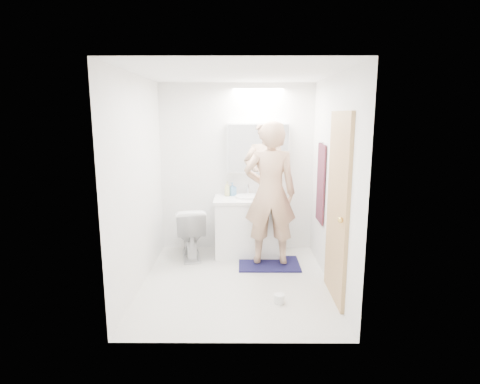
{
  "coord_description": "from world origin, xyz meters",
  "views": [
    {
      "loc": [
        0.07,
        -4.33,
        1.97
      ],
      "look_at": [
        0.05,
        0.25,
        1.05
      ],
      "focal_mm": 29.14,
      "sensor_mm": 36.0,
      "label": 1
    }
  ],
  "objects_px": {
    "medicine_cabinet": "(258,148)",
    "soap_bottle_a": "(227,189)",
    "vanity_cabinet": "(248,228)",
    "toilet": "(190,232)",
    "person": "(270,193)",
    "toilet_paper_roll": "(279,299)",
    "soap_bottle_b": "(232,189)",
    "toothbrush_cup": "(267,192)"
  },
  "relations": [
    {
      "from": "medicine_cabinet",
      "to": "person",
      "type": "bearing_deg",
      "value": -77.63
    },
    {
      "from": "toothbrush_cup",
      "to": "toilet_paper_roll",
      "type": "bearing_deg",
      "value": -88.92
    },
    {
      "from": "soap_bottle_b",
      "to": "toilet",
      "type": "bearing_deg",
      "value": -153.12
    },
    {
      "from": "toilet",
      "to": "soap_bottle_a",
      "type": "height_order",
      "value": "soap_bottle_a"
    },
    {
      "from": "vanity_cabinet",
      "to": "soap_bottle_b",
      "type": "relative_size",
      "value": 4.73
    },
    {
      "from": "person",
      "to": "toilet_paper_roll",
      "type": "height_order",
      "value": "person"
    },
    {
      "from": "medicine_cabinet",
      "to": "soap_bottle_a",
      "type": "bearing_deg",
      "value": -172.19
    },
    {
      "from": "soap_bottle_a",
      "to": "person",
      "type": "bearing_deg",
      "value": -44.15
    },
    {
      "from": "vanity_cabinet",
      "to": "toilet",
      "type": "height_order",
      "value": "vanity_cabinet"
    },
    {
      "from": "soap_bottle_a",
      "to": "toilet_paper_roll",
      "type": "height_order",
      "value": "soap_bottle_a"
    },
    {
      "from": "vanity_cabinet",
      "to": "soap_bottle_b",
      "type": "height_order",
      "value": "soap_bottle_b"
    },
    {
      "from": "vanity_cabinet",
      "to": "toothbrush_cup",
      "type": "height_order",
      "value": "toothbrush_cup"
    },
    {
      "from": "vanity_cabinet",
      "to": "toilet",
      "type": "xyz_separation_m",
      "value": [
        -0.81,
        -0.11,
        -0.03
      ]
    },
    {
      "from": "person",
      "to": "soap_bottle_b",
      "type": "xyz_separation_m",
      "value": [
        -0.5,
        0.59,
        -0.05
      ]
    },
    {
      "from": "toilet",
      "to": "toilet_paper_roll",
      "type": "height_order",
      "value": "toilet"
    },
    {
      "from": "toilet_paper_roll",
      "to": "medicine_cabinet",
      "type": "bearing_deg",
      "value": 95.75
    },
    {
      "from": "vanity_cabinet",
      "to": "soap_bottle_a",
      "type": "distance_m",
      "value": 0.63
    },
    {
      "from": "medicine_cabinet",
      "to": "person",
      "type": "relative_size",
      "value": 0.48
    },
    {
      "from": "soap_bottle_a",
      "to": "soap_bottle_b",
      "type": "xyz_separation_m",
      "value": [
        0.07,
        0.03,
        -0.01
      ]
    },
    {
      "from": "medicine_cabinet",
      "to": "toilet",
      "type": "distance_m",
      "value": 1.52
    },
    {
      "from": "medicine_cabinet",
      "to": "soap_bottle_b",
      "type": "xyz_separation_m",
      "value": [
        -0.36,
        -0.03,
        -0.58
      ]
    },
    {
      "from": "medicine_cabinet",
      "to": "soap_bottle_a",
      "type": "relative_size",
      "value": 4.21
    },
    {
      "from": "toothbrush_cup",
      "to": "toilet_paper_roll",
      "type": "height_order",
      "value": "toothbrush_cup"
    },
    {
      "from": "vanity_cabinet",
      "to": "toothbrush_cup",
      "type": "relative_size",
      "value": 8.28
    },
    {
      "from": "person",
      "to": "soap_bottle_b",
      "type": "bearing_deg",
      "value": -49.54
    },
    {
      "from": "toilet_paper_roll",
      "to": "vanity_cabinet",
      "type": "bearing_deg",
      "value": 101.78
    },
    {
      "from": "vanity_cabinet",
      "to": "soap_bottle_a",
      "type": "relative_size",
      "value": 4.31
    },
    {
      "from": "medicine_cabinet",
      "to": "soap_bottle_a",
      "type": "height_order",
      "value": "medicine_cabinet"
    },
    {
      "from": "toilet_paper_roll",
      "to": "soap_bottle_b",
      "type": "bearing_deg",
      "value": 107.83
    },
    {
      "from": "soap_bottle_b",
      "to": "soap_bottle_a",
      "type": "bearing_deg",
      "value": -158.01
    },
    {
      "from": "vanity_cabinet",
      "to": "soap_bottle_a",
      "type": "height_order",
      "value": "soap_bottle_a"
    },
    {
      "from": "medicine_cabinet",
      "to": "person",
      "type": "distance_m",
      "value": 0.82
    },
    {
      "from": "soap_bottle_a",
      "to": "toilet_paper_roll",
      "type": "distance_m",
      "value": 1.95
    },
    {
      "from": "soap_bottle_a",
      "to": "vanity_cabinet",
      "type": "bearing_deg",
      "value": -26.61
    },
    {
      "from": "vanity_cabinet",
      "to": "soap_bottle_b",
      "type": "distance_m",
      "value": 0.6
    },
    {
      "from": "toothbrush_cup",
      "to": "soap_bottle_b",
      "type": "bearing_deg",
      "value": 177.72
    },
    {
      "from": "medicine_cabinet",
      "to": "toilet",
      "type": "bearing_deg",
      "value": -161.03
    },
    {
      "from": "toilet",
      "to": "person",
      "type": "distance_m",
      "value": 1.27
    },
    {
      "from": "vanity_cabinet",
      "to": "person",
      "type": "distance_m",
      "value": 0.76
    },
    {
      "from": "medicine_cabinet",
      "to": "soap_bottle_a",
      "type": "xyz_separation_m",
      "value": [
        -0.44,
        -0.06,
        -0.58
      ]
    },
    {
      "from": "vanity_cabinet",
      "to": "toothbrush_cup",
      "type": "xyz_separation_m",
      "value": [
        0.28,
        0.16,
        0.48
      ]
    },
    {
      "from": "toilet",
      "to": "soap_bottle_b",
      "type": "xyz_separation_m",
      "value": [
        0.58,
        0.29,
        0.55
      ]
    }
  ]
}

